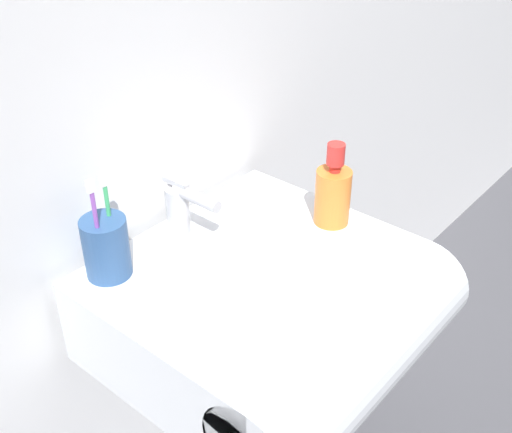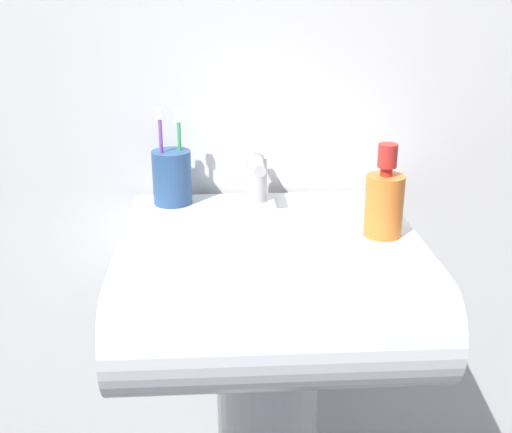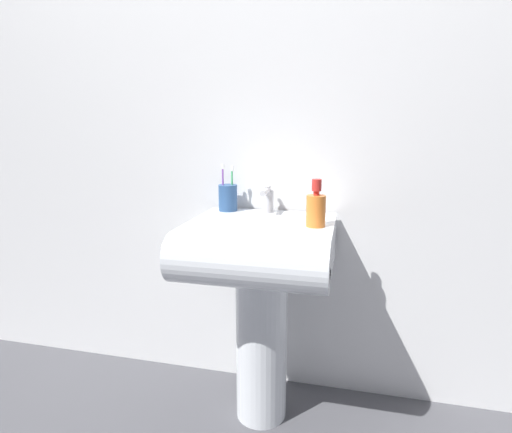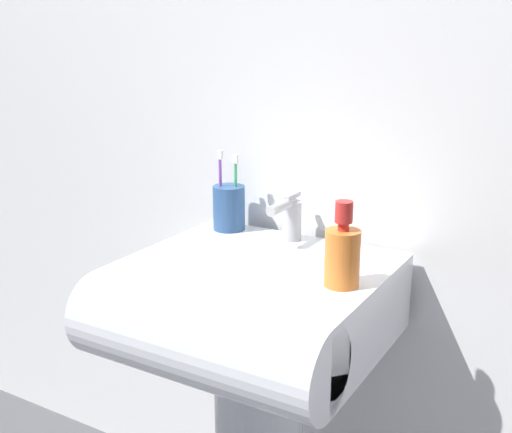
# 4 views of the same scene
# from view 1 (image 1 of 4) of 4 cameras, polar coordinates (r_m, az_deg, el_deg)

# --- Properties ---
(sink_basin) EXTENTS (0.50, 0.49, 0.16)m
(sink_basin) POSITION_cam_1_polar(r_m,az_deg,el_deg) (1.11, 1.94, -8.64)
(sink_basin) COLOR white
(sink_basin) RESTS_ON sink_pedestal
(faucet) EXTENTS (0.04, 0.13, 0.10)m
(faucet) POSITION_cam_1_polar(r_m,az_deg,el_deg) (1.13, -6.61, 0.92)
(faucet) COLOR #B7B7BC
(faucet) RESTS_ON sink_basin
(toothbrush_cup) EXTENTS (0.07, 0.07, 0.19)m
(toothbrush_cup) POSITION_cam_1_polar(r_m,az_deg,el_deg) (1.05, -13.18, -2.63)
(toothbrush_cup) COLOR #2D5184
(toothbrush_cup) RESTS_ON sink_basin
(soap_bottle) EXTENTS (0.06, 0.06, 0.16)m
(soap_bottle) POSITION_cam_1_polar(r_m,az_deg,el_deg) (1.16, 6.85, 2.06)
(soap_bottle) COLOR orange
(soap_bottle) RESTS_ON sink_basin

